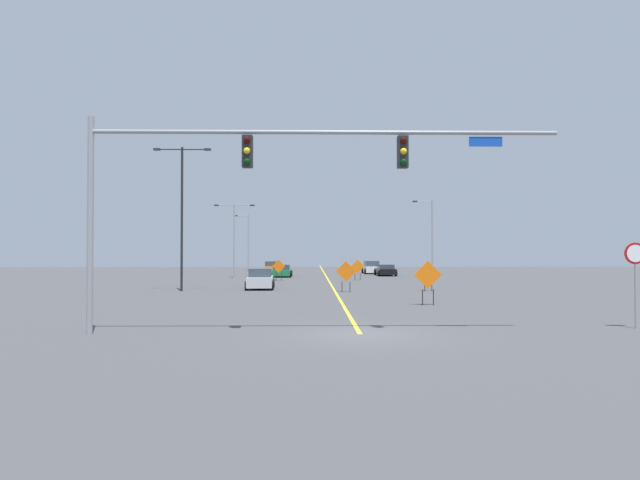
{
  "coord_description": "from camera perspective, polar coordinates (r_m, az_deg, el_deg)",
  "views": [
    {
      "loc": [
        -1.6,
        -17.97,
        2.72
      ],
      "look_at": [
        -0.82,
        30.06,
        3.66
      ],
      "focal_mm": 30.9,
      "sensor_mm": 36.0,
      "label": 1
    }
  ],
  "objects": [
    {
      "name": "ground",
      "position": [
        18.24,
        4.19,
        -9.7
      ],
      "size": [
        149.88,
        149.88,
        0.0
      ],
      "primitive_type": "plane",
      "color": "#444447"
    },
    {
      "name": "car_orange_far",
      "position": [
        64.89,
        -4.97,
        -2.9
      ],
      "size": [
        1.98,
        4.39,
        1.48
      ],
      "color": "orange",
      "rests_on": "ground"
    },
    {
      "name": "construction_sign_right_shoulder",
      "position": [
        50.96,
        3.91,
        -2.83
      ],
      "size": [
        1.26,
        0.18,
        1.92
      ],
      "color": "orange",
      "rests_on": "ground"
    },
    {
      "name": "traffic_signal_assembly",
      "position": [
        18.26,
        -7.03,
        7.37
      ],
      "size": [
        15.39,
        0.44,
        7.11
      ],
      "color": "gray",
      "rests_on": "ground"
    },
    {
      "name": "car_green_mid",
      "position": [
        57.71,
        -3.99,
        -3.22
      ],
      "size": [
        2.13,
        4.16,
        1.27
      ],
      "color": "#196B38",
      "rests_on": "ground"
    },
    {
      "name": "street_lamp_mid_left",
      "position": [
        76.32,
        -7.55,
        0.05
      ],
      "size": [
        2.0,
        0.24,
        7.69
      ],
      "color": "gray",
      "rests_on": "ground"
    },
    {
      "name": "car_silver_near",
      "position": [
        39.75,
        -6.2,
        -4.06
      ],
      "size": [
        2.14,
        4.24,
        1.46
      ],
      "color": "#B7BABF",
      "rests_on": "ground"
    },
    {
      "name": "construction_sign_right_lane",
      "position": [
        28.09,
        11.11,
        -3.76
      ],
      "size": [
        1.41,
        0.09,
        2.23
      ],
      "color": "orange",
      "rests_on": "ground"
    },
    {
      "name": "car_black_approaching",
      "position": [
        60.58,
        6.79,
        -3.14
      ],
      "size": [
        2.13,
        4.13,
        1.23
      ],
      "color": "black",
      "rests_on": "ground"
    },
    {
      "name": "construction_sign_median_far",
      "position": [
        37.83,
        11.15,
        -3.37
      ],
      "size": [
        1.21,
        0.16,
        1.93
      ],
      "color": "orange",
      "rests_on": "ground"
    },
    {
      "name": "street_lamp_far_right",
      "position": [
        38.42,
        -14.11,
        3.33
      ],
      "size": [
        3.87,
        0.24,
        9.75
      ],
      "color": "black",
      "rests_on": "ground"
    },
    {
      "name": "road_centre_stripe",
      "position": [
        59.68,
        0.61,
        -3.73
      ],
      "size": [
        0.16,
        83.27,
        0.01
      ],
      "color": "yellow",
      "rests_on": "ground"
    },
    {
      "name": "stop_sign",
      "position": [
        22.26,
        29.86,
        -2.55
      ],
      "size": [
        0.76,
        0.07,
        3.01
      ],
      "color": "gray",
      "rests_on": "ground"
    },
    {
      "name": "street_lamp_near_right",
      "position": [
        56.18,
        -8.87,
        0.71
      ],
      "size": [
        4.06,
        0.24,
        7.46
      ],
      "color": "gray",
      "rests_on": "ground"
    },
    {
      "name": "construction_sign_median_near",
      "position": [
        50.31,
        -4.29,
        -2.83
      ],
      "size": [
        1.2,
        0.33,
        1.93
      ],
      "color": "orange",
      "rests_on": "ground"
    },
    {
      "name": "construction_sign_left_lane",
      "position": [
        36.32,
        2.71,
        -3.38
      ],
      "size": [
        1.33,
        0.35,
        2.05
      ],
      "color": "orange",
      "rests_on": "ground"
    },
    {
      "name": "street_lamp_far_left",
      "position": [
        54.55,
        11.41,
        0.52
      ],
      "size": [
        2.0,
        0.24,
        7.67
      ],
      "color": "gray",
      "rests_on": "ground"
    },
    {
      "name": "car_white_distant",
      "position": [
        65.82,
        5.33,
        -2.87
      ],
      "size": [
        2.01,
        4.19,
        1.52
      ],
      "color": "white",
      "rests_on": "ground"
    }
  ]
}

